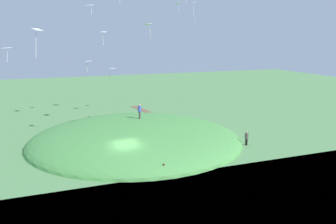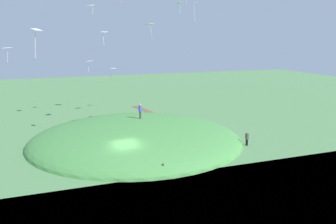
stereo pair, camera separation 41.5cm
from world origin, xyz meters
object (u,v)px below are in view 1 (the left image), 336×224
(mooring_post, at_px, (164,169))
(kite_11, at_px, (112,69))
(person_walking_path, at_px, (140,109))
(kite_3, at_px, (178,4))
(kite_4, at_px, (88,62))
(kite_5, at_px, (7,48))
(kite_0, at_px, (194,5))
(kite_10, at_px, (148,25))
(kite_13, at_px, (89,6))
(person_on_hilltop, at_px, (247,137))
(kite_2, at_px, (37,32))
(kite_6, at_px, (103,33))

(mooring_post, bearing_deg, kite_11, 7.34)
(person_walking_path, bearing_deg, kite_3, 1.83)
(kite_4, distance_m, kite_5, 16.97)
(kite_0, distance_m, kite_10, 10.07)
(person_walking_path, relative_size, kite_0, 0.82)
(kite_4, bearing_deg, kite_10, -98.47)
(person_walking_path, xyz_separation_m, kite_11, (-0.57, 3.38, 5.02))
(person_walking_path, bearing_deg, kite_13, 89.14)
(kite_5, distance_m, kite_10, 21.73)
(person_walking_path, distance_m, mooring_post, 13.48)
(kite_10, xyz_separation_m, kite_11, (-7.46, 6.88, -5.23))
(kite_4, distance_m, mooring_post, 22.86)
(kite_3, xyz_separation_m, kite_10, (0.80, 4.01, -2.84))
(person_on_hilltop, relative_size, kite_4, 1.02)
(person_walking_path, bearing_deg, person_on_hilltop, -76.68)
(kite_3, height_order, kite_4, kite_3)
(kite_13, bearing_deg, person_on_hilltop, -134.71)
(kite_2, xyz_separation_m, kite_3, (17.82, -18.86, 4.15))
(kite_10, bearing_deg, kite_6, 138.30)
(kite_0, height_order, kite_3, kite_3)
(mooring_post, bearing_deg, kite_2, 82.02)
(kite_11, bearing_deg, person_walking_path, -80.44)
(kite_4, xyz_separation_m, mooring_post, (-21.17, -2.85, -8.15))
(kite_11, bearing_deg, kite_10, -42.69)
(kite_5, xyz_separation_m, kite_6, (3.90, -9.29, 1.41))
(kite_0, height_order, kite_5, kite_0)
(person_on_hilltop, distance_m, kite_3, 21.15)
(kite_2, height_order, kite_13, kite_13)
(kite_13, distance_m, mooring_post, 24.65)
(kite_0, distance_m, kite_4, 16.47)
(person_on_hilltop, distance_m, kite_5, 25.83)
(person_walking_path, bearing_deg, kite_6, 167.75)
(kite_4, xyz_separation_m, kite_13, (-1.99, -0.12, 7.09))
(kite_6, height_order, kite_11, kite_6)
(person_on_hilltop, relative_size, kite_2, 0.72)
(person_on_hilltop, relative_size, kite_0, 0.70)
(kite_0, relative_size, kite_2, 1.02)
(kite_4, xyz_separation_m, kite_10, (-1.21, -8.12, 4.87))
(kite_13, xyz_separation_m, mooring_post, (-19.18, -2.73, -15.24))
(mooring_post, bearing_deg, kite_0, -36.06)
(person_walking_path, bearing_deg, kite_4, 82.49)
(kite_0, bearing_deg, kite_2, 117.75)
(kite_0, bearing_deg, kite_10, 13.25)
(kite_2, relative_size, kite_11, 1.96)
(kite_2, xyz_separation_m, kite_10, (18.62, -14.85, 1.32))
(mooring_post, bearing_deg, kite_3, -25.83)
(kite_4, relative_size, kite_11, 1.37)
(kite_3, xyz_separation_m, kite_5, (-12.09, 21.30, -5.47))
(kite_10, distance_m, mooring_post, 24.41)
(kite_4, xyz_separation_m, kite_11, (-8.67, -1.24, -0.35))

